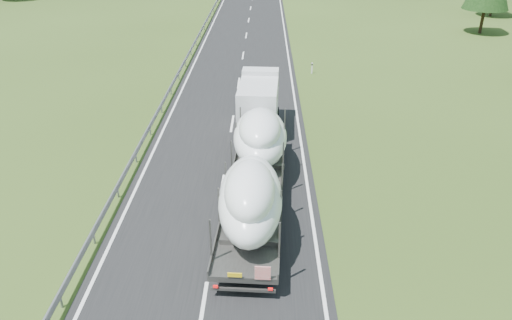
{
  "coord_description": "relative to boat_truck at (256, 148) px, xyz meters",
  "views": [
    {
      "loc": [
        2.26,
        -14.1,
        13.41
      ],
      "look_at": [
        1.84,
        8.5,
        1.99
      ],
      "focal_mm": 35.0,
      "sensor_mm": 36.0,
      "label": 1
    }
  ],
  "objects": [
    {
      "name": "ground",
      "position": [
        -1.84,
        -9.52,
        -2.2
      ],
      "size": [
        400.0,
        400.0,
        0.0
      ],
      "primitive_type": "plane",
      "color": "#2E4416",
      "rests_on": "ground"
    },
    {
      "name": "boat_truck",
      "position": [
        0.0,
        0.0,
        0.0
      ],
      "size": [
        3.4,
        19.33,
        4.1
      ],
      "color": "silver",
      "rests_on": "ground"
    }
  ]
}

